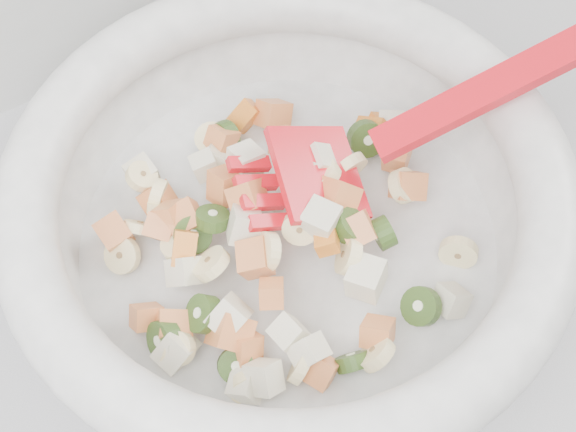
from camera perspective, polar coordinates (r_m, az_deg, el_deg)
mixing_bowl at (r=0.55m, az=0.03°, el=0.61°), size 0.49×0.39×0.17m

